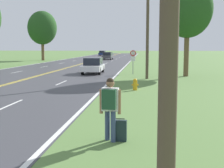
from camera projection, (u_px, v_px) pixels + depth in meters
The scene contains 10 objects.
hitchhiker_person at pixel (110, 103), 8.69m from camera, with size 0.61×0.45×1.80m.
suitcase at pixel (120, 131), 8.80m from camera, with size 0.38×0.17×0.66m.
fire_hydrant at pixel (135, 84), 19.13m from camera, with size 0.43×0.27×0.72m.
traffic_sign at pixel (133, 56), 30.29m from camera, with size 0.60×0.10×2.33m.
utility_pole_midground at pixel (148, 18), 25.35m from camera, with size 1.80×0.24×9.68m.
tree_behind_sign at pixel (188, 9), 27.54m from camera, with size 4.40×4.40×8.50m.
tree_right_cluster at pixel (42, 28), 60.33m from camera, with size 5.62×5.62×9.53m.
car_white_sedan_approaching at pixel (93, 65), 31.09m from camera, with size 1.95×4.79×1.57m.
car_dark_grey_hatchback_mid_near at pixel (108, 56), 64.40m from camera, with size 1.97×4.11×1.55m.
car_dark_blue_sedan_mid_far at pixel (102, 53), 91.29m from camera, with size 1.84×4.27×1.50m.
Camera 1 is at (9.72, -5.86, 2.66)m, focal length 50.00 mm.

